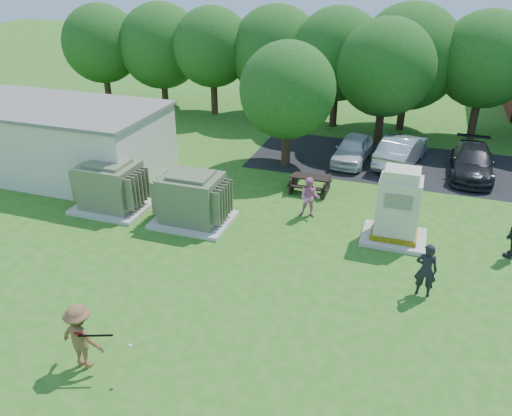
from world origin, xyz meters
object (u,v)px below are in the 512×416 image
at_px(car_dark, 472,162).
at_px(car_silver_a, 402,150).
at_px(picnic_table, 310,182).
at_px(person_at_picnic, 310,198).
at_px(transformer_left, 111,187).
at_px(transformer_right, 192,200).
at_px(person_by_generator, 426,270).
at_px(car_white, 353,149).
at_px(batter, 81,337).
at_px(generator_cabinet, 397,210).

bearing_deg(car_dark, car_silver_a, 174.76).
height_order(picnic_table, person_at_picnic, person_at_picnic).
height_order(transformer_left, transformer_right, same).
distance_m(person_by_generator, car_silver_a, 11.16).
relative_size(car_silver_a, car_dark, 0.98).
bearing_deg(car_white, person_at_picnic, -91.59).
bearing_deg(car_dark, person_by_generator, -98.16).
bearing_deg(person_at_picnic, car_white, 80.78).
height_order(transformer_left, person_by_generator, transformer_left).
xyz_separation_m(transformer_right, car_white, (4.91, 8.55, -0.31)).
xyz_separation_m(transformer_right, car_dark, (10.59, 8.65, -0.29)).
bearing_deg(car_dark, picnic_table, -146.13).
bearing_deg(person_by_generator, picnic_table, -47.85).
bearing_deg(person_at_picnic, car_silver_a, 63.34).
height_order(person_by_generator, car_silver_a, person_by_generator).
bearing_deg(picnic_table, car_silver_a, 53.18).
xyz_separation_m(batter, person_at_picnic, (3.51, 9.89, -0.09)).
distance_m(transformer_left, picnic_table, 8.56).
relative_size(person_by_generator, car_silver_a, 0.40).
height_order(person_at_picnic, car_dark, person_at_picnic).
xyz_separation_m(transformer_left, car_white, (8.61, 8.55, -0.31)).
height_order(generator_cabinet, picnic_table, generator_cabinet).
bearing_deg(generator_cabinet, transformer_left, -174.18).
bearing_deg(transformer_left, person_at_picnic, 13.42).
distance_m(picnic_table, batter, 12.61).
bearing_deg(picnic_table, batter, -103.72).
relative_size(transformer_right, person_at_picnic, 1.78).
xyz_separation_m(transformer_left, car_dark, (14.29, 8.65, -0.29)).
height_order(person_by_generator, car_white, person_by_generator).
bearing_deg(transformer_left, batter, -61.04).
distance_m(generator_cabinet, person_at_picnic, 3.53).
bearing_deg(car_silver_a, transformer_right, 63.48).
relative_size(transformer_right, car_dark, 0.64).
distance_m(transformer_left, person_by_generator, 12.68).
relative_size(transformer_left, batter, 1.61).
height_order(transformer_right, person_by_generator, transformer_right).
relative_size(picnic_table, person_by_generator, 0.96).
height_order(batter, car_dark, batter).
bearing_deg(generator_cabinet, car_silver_a, 92.73).
xyz_separation_m(person_by_generator, car_white, (-3.91, 10.58, -0.25)).
xyz_separation_m(generator_cabinet, batter, (-6.94, -9.16, -0.31)).
relative_size(batter, person_by_generator, 1.02).
relative_size(transformer_left, person_at_picnic, 1.78).
distance_m(person_by_generator, car_dark, 10.83).
xyz_separation_m(generator_cabinet, picnic_table, (-3.95, 3.09, -0.77)).
bearing_deg(transformer_right, batter, -84.81).
bearing_deg(generator_cabinet, car_dark, 68.68).
bearing_deg(car_dark, batter, -119.40).
bearing_deg(car_dark, generator_cabinet, -110.08).
height_order(picnic_table, person_by_generator, person_by_generator).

